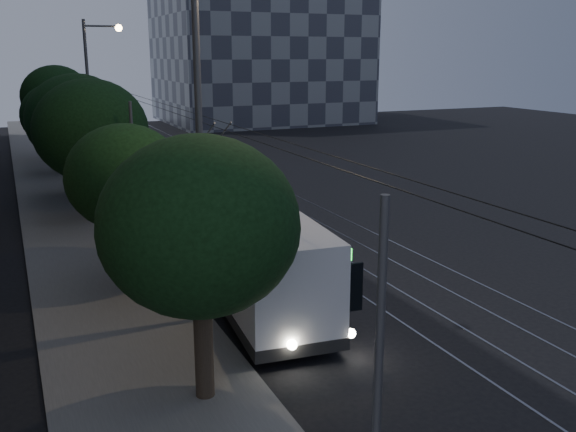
% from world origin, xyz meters
% --- Properties ---
extents(ground, '(120.00, 120.00, 0.00)m').
position_xyz_m(ground, '(0.00, 0.00, 0.00)').
color(ground, black).
rests_on(ground, ground).
extents(sidewalk, '(5.00, 90.00, 0.15)m').
position_xyz_m(sidewalk, '(-7.50, 20.00, 0.07)').
color(sidewalk, slate).
rests_on(sidewalk, ground).
extents(tram_rails, '(4.52, 90.00, 0.02)m').
position_xyz_m(tram_rails, '(2.50, 20.00, 0.01)').
color(tram_rails, gray).
rests_on(tram_rails, ground).
extents(overhead_wires, '(2.23, 90.00, 6.00)m').
position_xyz_m(overhead_wires, '(-4.97, 20.00, 3.47)').
color(overhead_wires, black).
rests_on(overhead_wires, ground).
extents(building_distant_right, '(22.00, 18.00, 24.00)m').
position_xyz_m(building_distant_right, '(18.00, 55.00, 12.00)').
color(building_distant_right, '#3B3F4C').
rests_on(building_distant_right, ground).
extents(trolleybus, '(3.63, 12.54, 5.63)m').
position_xyz_m(trolleybus, '(-3.20, 2.27, 1.72)').
color(trolleybus, silver).
rests_on(trolleybus, ground).
extents(pickup_silver, '(5.36, 7.35, 1.86)m').
position_xyz_m(pickup_silver, '(-4.30, 8.00, 0.93)').
color(pickup_silver, '#A8ACB0').
rests_on(pickup_silver, ground).
extents(car_white_a, '(1.60, 3.71, 1.25)m').
position_xyz_m(car_white_a, '(-2.70, 16.91, 0.62)').
color(car_white_a, silver).
rests_on(car_white_a, ground).
extents(car_white_b, '(3.57, 5.03, 1.35)m').
position_xyz_m(car_white_b, '(-4.30, 19.82, 0.68)').
color(car_white_b, '#B1B1B5').
rests_on(car_white_b, ground).
extents(car_white_c, '(2.51, 4.57, 1.43)m').
position_xyz_m(car_white_c, '(-4.30, 26.63, 0.71)').
color(car_white_c, silver).
rests_on(car_white_c, ground).
extents(car_white_d, '(2.66, 4.09, 1.29)m').
position_xyz_m(car_white_d, '(-4.30, 30.04, 0.65)').
color(car_white_d, silver).
rests_on(car_white_d, ground).
extents(tree_0, '(4.49, 4.49, 6.31)m').
position_xyz_m(tree_0, '(-6.50, -4.42, 4.27)').
color(tree_0, black).
rests_on(tree_0, ground).
extents(tree_1, '(3.93, 3.93, 5.75)m').
position_xyz_m(tree_1, '(-6.73, 3.64, 3.96)').
color(tree_1, black).
rests_on(tree_1, ground).
extents(tree_2, '(5.40, 5.40, 6.85)m').
position_xyz_m(tree_2, '(-6.50, 14.00, 4.40)').
color(tree_2, black).
rests_on(tree_2, ground).
extents(tree_3, '(5.63, 5.63, 6.91)m').
position_xyz_m(tree_3, '(-6.50, 19.69, 4.37)').
color(tree_3, black).
rests_on(tree_3, ground).
extents(tree_4, '(4.69, 4.69, 6.11)m').
position_xyz_m(tree_4, '(-7.00, 27.36, 3.98)').
color(tree_4, black).
rests_on(tree_4, ground).
extents(tree_5, '(5.13, 5.13, 7.12)m').
position_xyz_m(tree_5, '(-6.50, 33.75, 4.80)').
color(tree_5, black).
rests_on(tree_5, ground).
extents(streetlamp_near, '(2.70, 0.44, 11.31)m').
position_xyz_m(streetlamp_near, '(-4.77, -0.07, 6.74)').
color(streetlamp_near, '#515153').
rests_on(streetlamp_near, ground).
extents(streetlamp_far, '(2.42, 0.44, 9.99)m').
position_xyz_m(streetlamp_far, '(-4.79, 24.86, 6.02)').
color(streetlamp_far, '#515153').
rests_on(streetlamp_far, ground).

